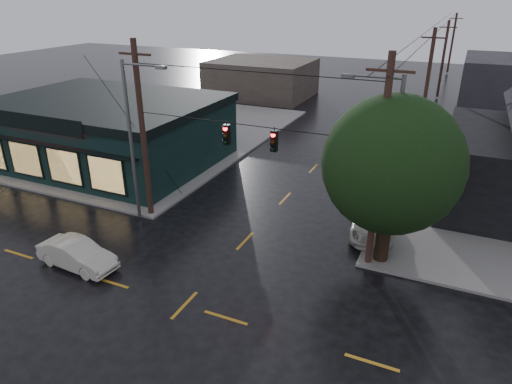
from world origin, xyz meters
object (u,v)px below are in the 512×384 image
at_px(corner_tree, 392,165).
at_px(suv_silver, 372,222).
at_px(utility_pole_ne, 368,264).
at_px(sedan_cream, 77,254).
at_px(utility_pole_nw, 151,215).

distance_m(corner_tree, suv_silver, 5.29).
distance_m(corner_tree, utility_pole_ne, 5.18).
height_order(utility_pole_ne, suv_silver, utility_pole_ne).
height_order(corner_tree, sedan_cream, corner_tree).
xyz_separation_m(corner_tree, sedan_cream, (-13.33, -6.58, -4.45)).
distance_m(sedan_cream, suv_silver, 15.43).
bearing_deg(utility_pole_nw, sedan_cream, -88.42).
bearing_deg(corner_tree, sedan_cream, -153.73).
bearing_deg(sedan_cream, utility_pole_ne, -61.02).
relative_size(utility_pole_nw, sedan_cream, 2.44).
bearing_deg(utility_pole_ne, suv_silver, 98.90).
relative_size(utility_pole_ne, suv_silver, 2.07).
distance_m(utility_pole_ne, suv_silver, 3.30).
height_order(corner_tree, utility_pole_nw, corner_tree).
bearing_deg(utility_pole_ne, corner_tree, 45.00).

